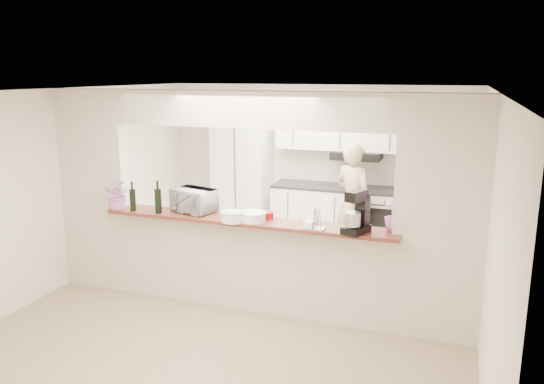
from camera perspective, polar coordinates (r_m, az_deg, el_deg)
The scene contains 19 objects.
floor at distance 6.34m, azimuth -2.52°, elevation -12.36°, with size 6.00×6.00×0.00m, color tan.
tile_overlay at distance 7.68m, azimuth 1.87°, elevation -7.70°, with size 5.00×2.90×0.01m, color silver.
partition at distance 5.86m, azimuth -2.66°, elevation 0.87°, with size 5.00×0.15×2.50m.
bar_counter at distance 6.11m, azimuth -2.59°, elevation -7.49°, with size 3.40×0.38×1.09m.
kitchen_cabinets at distance 8.54m, azimuth 3.14°, elevation 1.17°, with size 3.15×0.62×2.25m.
refrigerator at distance 8.17m, azimuth 18.19°, elevation -0.90°, with size 0.75×0.70×1.70m, color #A7A7AC.
flower_left at distance 6.55m, azimuth -16.22°, elevation -0.24°, with size 0.33×0.29×0.37m, color #E077CC.
wine_bottle_a at distance 6.45m, azimuth -14.75°, elevation -0.77°, with size 0.07×0.07×0.35m.
wine_bottle_b at distance 6.26m, azimuth -12.15°, elevation -0.90°, with size 0.08×0.08×0.39m.
toaster_oven at distance 6.25m, azimuth -8.41°, elevation -0.90°, with size 0.49×0.33×0.27m, color #B2B3B7.
serving_bowls at distance 6.21m, azimuth -7.75°, elevation -1.27°, with size 0.28×0.28×0.21m, color white.
plate_stack_a at distance 5.81m, azimuth -4.29°, elevation -2.65°, with size 0.25×0.25×0.12m.
plate_stack_b at distance 5.82m, azimuth -2.05°, elevation -2.66°, with size 0.29×0.29×0.10m.
red_bowl at distance 5.95m, azimuth -0.55°, elevation -2.48°, with size 0.15×0.15×0.07m, color maroon.
tan_bowl at distance 5.90m, azimuth -2.28°, elevation -2.59°, with size 0.16×0.16×0.07m, color #CBB78F.
utensil_caddy at distance 5.55m, azimuth 4.47°, elevation -3.01°, with size 0.26×0.17×0.23m.
stand_mixer at distance 5.44m, azimuth 9.17°, elevation -2.32°, with size 0.29×0.35×0.45m.
flower_right at distance 5.57m, azimuth 13.00°, elevation -2.38°, with size 0.20×0.20×0.35m, color #BA67BF.
person at distance 7.76m, azimuth 8.71°, elevation -1.05°, with size 0.62×0.41×1.71m, color tan.
Camera 1 is at (2.18, -5.31, 2.69)m, focal length 35.00 mm.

